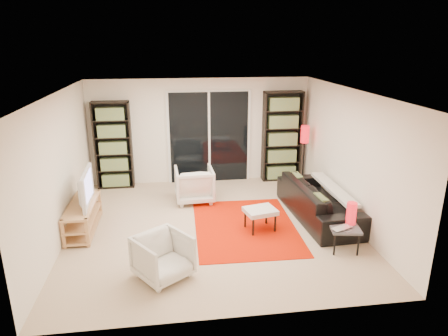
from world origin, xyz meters
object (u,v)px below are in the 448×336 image
at_px(sofa, 319,201).
at_px(ottoman, 260,212).
at_px(side_table, 345,229).
at_px(floor_lamp, 305,140).
at_px(armchair_back, 194,184).
at_px(tv_stand, 83,216).
at_px(bookshelf_left, 113,145).
at_px(armchair_front, 163,257).
at_px(bookshelf_right, 282,137).

relative_size(sofa, ottoman, 3.75).
xyz_separation_m(side_table, floor_lamp, (0.29, 2.91, 0.72)).
bearing_deg(armchair_back, floor_lamp, -169.74).
bearing_deg(tv_stand, bookshelf_left, 81.85).
relative_size(armchair_front, floor_lamp, 0.50).
relative_size(armchair_front, side_table, 1.33).
bearing_deg(ottoman, side_table, -36.60).
bearing_deg(armchair_front, side_table, -27.60).
bearing_deg(armchair_front, bookshelf_left, 70.46).
height_order(ottoman, side_table, same).
height_order(bookshelf_right, armchair_front, bookshelf_right).
xyz_separation_m(sofa, ottoman, (-1.21, -0.38, 0.01)).
height_order(armchair_front, floor_lamp, floor_lamp).
xyz_separation_m(bookshelf_left, armchair_front, (1.09, -3.83, -0.66)).
distance_m(armchair_front, ottoman, 2.09).
xyz_separation_m(bookshelf_right, armchair_front, (-2.76, -3.83, -0.73)).
distance_m(bookshelf_left, bookshelf_right, 3.85).
height_order(armchair_back, armchair_front, armchair_back).
bearing_deg(bookshelf_right, bookshelf_left, 180.00).
distance_m(ottoman, side_table, 1.45).
distance_m(tv_stand, side_table, 4.43).
relative_size(sofa, side_table, 4.33).
height_order(tv_stand, floor_lamp, floor_lamp).
bearing_deg(ottoman, bookshelf_left, 137.02).
xyz_separation_m(bookshelf_right, ottoman, (-1.08, -2.58, -0.71)).
height_order(sofa, side_table, sofa).
xyz_separation_m(sofa, side_table, (-0.04, -1.24, 0.02)).
relative_size(tv_stand, ottoman, 2.22).
bearing_deg(ottoman, tv_stand, 172.40).
distance_m(bookshelf_right, floor_lamp, 0.64).
bearing_deg(floor_lamp, bookshelf_right, 124.94).
bearing_deg(sofa, floor_lamp, -11.45).
height_order(bookshelf_right, floor_lamp, bookshelf_right).
bearing_deg(tv_stand, ottoman, -7.60).
bearing_deg(side_table, armchair_front, -172.20).
bearing_deg(side_table, armchair_back, 133.18).
bearing_deg(armchair_back, bookshelf_right, -155.38).
bearing_deg(ottoman, armchair_front, -143.19).
xyz_separation_m(bookshelf_right, side_table, (0.08, -3.44, -0.70)).
relative_size(bookshelf_right, sofa, 0.92).
distance_m(tv_stand, sofa, 4.28).
distance_m(sofa, armchair_front, 3.31).
xyz_separation_m(bookshelf_right, armchair_back, (-2.14, -1.08, -0.69)).
distance_m(bookshelf_right, tv_stand, 4.76).
relative_size(bookshelf_left, tv_stand, 1.45).
bearing_deg(sofa, armchair_front, 116.43).
height_order(bookshelf_left, armchair_back, bookshelf_left).
height_order(tv_stand, armchair_front, armchair_front).
xyz_separation_m(sofa, floor_lamp, (0.25, 1.67, 0.74)).
relative_size(bookshelf_right, side_table, 4.01).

